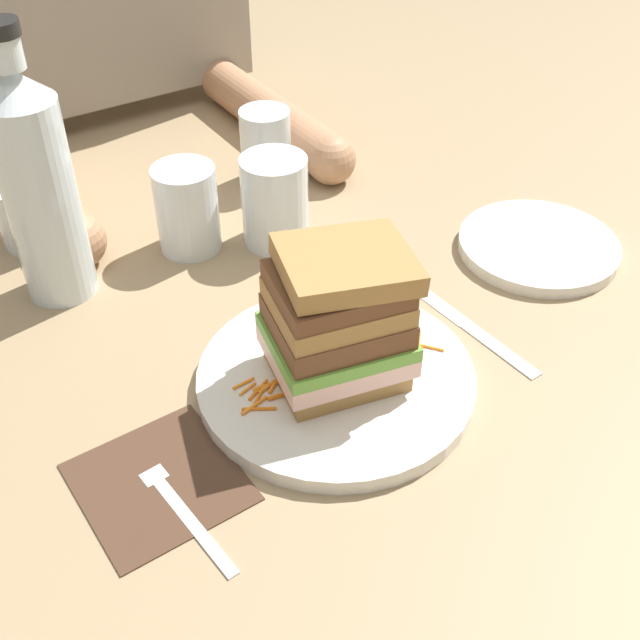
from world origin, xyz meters
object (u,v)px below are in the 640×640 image
at_px(water_bottle, 38,185).
at_px(knife, 466,324).
at_px(sandwich, 340,318).
at_px(fork, 172,497).
at_px(napkin_dark, 159,481).
at_px(empty_tumbler_1, 31,213).
at_px(empty_tumbler_2, 266,147).
at_px(juice_glass, 275,206).
at_px(main_plate, 338,378).
at_px(empty_tumbler_0, 187,209).
at_px(side_plate, 538,246).

bearing_deg(water_bottle, knife, -41.54).
bearing_deg(sandwich, fork, -168.52).
bearing_deg(napkin_dark, empty_tumbler_1, 85.59).
bearing_deg(empty_tumbler_2, juice_glass, -116.04).
distance_m(water_bottle, empty_tumbler_2, 0.32).
distance_m(sandwich, water_bottle, 0.33).
bearing_deg(empty_tumbler_1, empty_tumbler_2, -4.95).
relative_size(main_plate, sandwich, 1.83).
xyz_separation_m(water_bottle, empty_tumbler_2, (0.30, 0.08, -0.08)).
relative_size(napkin_dark, juice_glass, 1.24).
relative_size(sandwich, empty_tumbler_2, 1.47).
bearing_deg(water_bottle, empty_tumbler_2, 15.28).
relative_size(napkin_dark, empty_tumbler_2, 1.35).
distance_m(knife, empty_tumbler_0, 0.33).
bearing_deg(napkin_dark, empty_tumbler_2, 49.43).
relative_size(sandwich, water_bottle, 0.49).
relative_size(sandwich, fork, 0.83).
relative_size(juice_glass, side_plate, 0.58).
bearing_deg(side_plate, sandwich, -170.01).
height_order(napkin_dark, fork, fork).
bearing_deg(empty_tumbler_2, empty_tumbler_1, 175.05).
height_order(knife, empty_tumbler_1, empty_tumbler_1).
bearing_deg(juice_glass, napkin_dark, -136.06).
bearing_deg(empty_tumbler_1, main_plate, -68.10).
height_order(juice_glass, water_bottle, water_bottle).
bearing_deg(empty_tumbler_1, fork, -93.92).
bearing_deg(napkin_dark, fork, -85.04).
xyz_separation_m(napkin_dark, knife, (0.34, 0.01, 0.00)).
height_order(empty_tumbler_0, side_plate, empty_tumbler_0).
height_order(fork, empty_tumbler_0, empty_tumbler_0).
relative_size(main_plate, napkin_dark, 2.00).
height_order(sandwich, juice_glass, sandwich).
height_order(sandwich, fork, sandwich).
height_order(knife, water_bottle, water_bottle).
height_order(main_plate, juice_glass, juice_glass).
xyz_separation_m(napkin_dark, juice_glass, (0.26, 0.25, 0.04)).
xyz_separation_m(sandwich, knife, (0.15, -0.00, -0.08)).
height_order(main_plate, empty_tumbler_1, empty_tumbler_1).
bearing_deg(sandwich, empty_tumbler_1, 111.99).
height_order(napkin_dark, empty_tumbler_0, empty_tumbler_0).
bearing_deg(fork, main_plate, 11.57).
height_order(empty_tumbler_0, empty_tumbler_2, empty_tumbler_0).
height_order(napkin_dark, knife, same).
bearing_deg(empty_tumbler_1, empty_tumbler_0, -37.02).
distance_m(fork, side_plate, 0.50).
bearing_deg(sandwich, knife, -0.27).
xyz_separation_m(juice_glass, side_plate, (0.23, -0.18, -0.04)).
bearing_deg(fork, juice_glass, 46.58).
bearing_deg(water_bottle, empty_tumbler_0, -0.51).
xyz_separation_m(fork, juice_glass, (0.26, 0.27, 0.04)).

